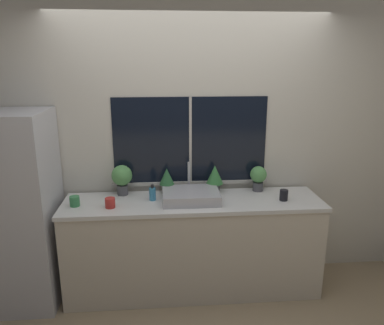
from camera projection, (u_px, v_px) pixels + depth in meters
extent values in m
plane|color=#937F60|center=(196.00, 306.00, 3.29)|extent=(14.00, 14.00, 0.00)
cube|color=beige|center=(190.00, 141.00, 3.53)|extent=(8.00, 0.06, 2.70)
cube|color=black|center=(190.00, 140.00, 3.49)|extent=(1.43, 0.01, 0.80)
cube|color=#BCB7AD|center=(190.00, 140.00, 3.49)|extent=(0.02, 0.01, 0.80)
cube|color=#BCB7AD|center=(190.00, 183.00, 3.60)|extent=(1.49, 0.04, 0.03)
cube|color=beige|center=(357.00, 123.00, 4.55)|extent=(0.06, 7.00, 2.70)
cube|color=beige|center=(193.00, 247.00, 3.44)|extent=(2.27, 0.55, 0.85)
cube|color=silver|center=(193.00, 202.00, 3.33)|extent=(2.30, 0.58, 0.03)
cube|color=#B7B7BC|center=(17.00, 211.00, 3.19)|extent=(0.63, 0.64, 1.70)
cube|color=#ADADB2|center=(191.00, 196.00, 3.31)|extent=(0.50, 0.37, 0.09)
cylinder|color=#B7B7BC|center=(189.00, 191.00, 3.52)|extent=(0.04, 0.04, 0.03)
cylinder|color=#B7B7BC|center=(189.00, 176.00, 3.48)|extent=(0.02, 0.02, 0.27)
cylinder|color=#4C4C51|center=(123.00, 190.00, 3.46)|extent=(0.10, 0.10, 0.09)
sphere|color=#569951|center=(122.00, 175.00, 3.42)|extent=(0.19, 0.19, 0.19)
cylinder|color=#4C4C51|center=(167.00, 189.00, 3.49)|extent=(0.09, 0.09, 0.09)
cone|color=#2D6638|center=(167.00, 176.00, 3.46)|extent=(0.14, 0.14, 0.15)
cylinder|color=#4C4C51|center=(215.00, 188.00, 3.53)|extent=(0.09, 0.09, 0.08)
cone|color=#387A3D|center=(215.00, 175.00, 3.49)|extent=(0.16, 0.16, 0.17)
cylinder|color=#4C4C51|center=(258.00, 186.00, 3.56)|extent=(0.10, 0.10, 0.08)
sphere|color=#569951|center=(258.00, 174.00, 3.53)|extent=(0.16, 0.16, 0.16)
cylinder|color=teal|center=(153.00, 194.00, 3.31)|extent=(0.06, 0.06, 0.11)
cylinder|color=black|center=(152.00, 186.00, 3.29)|extent=(0.03, 0.03, 0.03)
cylinder|color=#B72D28|center=(110.00, 203.00, 3.15)|extent=(0.08, 0.08, 0.08)
cylinder|color=#38844C|center=(75.00, 201.00, 3.18)|extent=(0.08, 0.08, 0.09)
cylinder|color=black|center=(284.00, 195.00, 3.31)|extent=(0.07, 0.07, 0.10)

